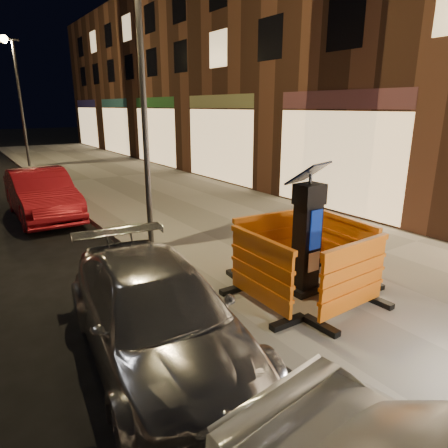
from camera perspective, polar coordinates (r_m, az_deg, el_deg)
ground_plane at (r=6.40m, az=-0.88°, el=-12.80°), size 120.00×120.00×0.00m
sidewalk at (r=8.24m, az=16.89°, el=-6.02°), size 6.00×60.00×0.15m
kerb at (r=6.36m, az=-0.89°, el=-12.21°), size 0.30×60.00×0.15m
parking_kiosk at (r=6.54m, az=11.78°, el=-1.32°), size 0.68×0.68×2.04m
barrier_front at (r=6.12m, az=17.95°, el=-7.57°), size 1.48×0.65×1.14m
barrier_back at (r=7.33m, az=6.26°, el=-2.81°), size 1.52×0.75×1.14m
barrier_kerbside at (r=6.08m, az=5.23°, el=-6.95°), size 0.63×1.47×1.14m
barrier_bldgside at (r=7.36m, az=16.75°, el=-3.35°), size 0.73×1.51×1.14m
car_silver at (r=5.53m, az=-9.22°, el=-18.25°), size 2.27×4.46×1.24m
car_red at (r=12.77m, az=-24.25°, el=0.83°), size 1.50×4.24×1.39m
street_lamp_mid at (r=8.35m, az=-11.39°, el=16.33°), size 0.12×0.12×6.00m
street_lamp_far at (r=22.90m, az=-26.99°, el=14.85°), size 0.12×0.12×6.00m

